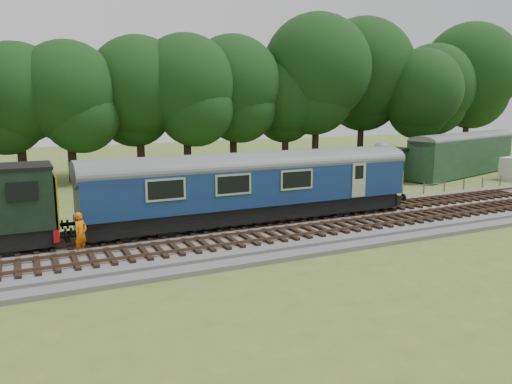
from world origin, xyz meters
TOP-DOWN VIEW (x-y plane):
  - ground at (0.00, 0.00)m, footprint 120.00×120.00m
  - ballast at (0.00, 0.00)m, footprint 70.00×7.00m
  - track_north at (0.00, 1.40)m, footprint 67.20×2.40m
  - track_south at (0.00, -1.60)m, footprint 67.20×2.40m
  - fence at (0.00, 4.50)m, footprint 64.00×0.12m
  - tree_line at (0.00, 22.00)m, footprint 70.00×8.00m
  - dmu_railcar at (-3.11, 1.40)m, footprint 18.05×2.86m
  - worker at (-12.21, -0.55)m, footprint 0.78×0.77m
  - parked_coach at (22.99, 10.99)m, footprint 15.33×6.79m
  - shed at (14.22, 11.40)m, footprint 4.30×4.30m

SIDE VIEW (x-z plane):
  - ground at x=0.00m, z-range 0.00..0.00m
  - fence at x=0.00m, z-range -0.50..0.50m
  - tree_line at x=0.00m, z-range -9.00..9.00m
  - ballast at x=0.00m, z-range 0.00..0.35m
  - track_north at x=0.00m, z-range 0.31..0.52m
  - track_south at x=0.00m, z-range 0.31..0.52m
  - worker at x=-12.21m, z-range 0.35..2.17m
  - shed at x=14.22m, z-range 0.02..2.89m
  - parked_coach at x=22.99m, z-range 0.24..4.12m
  - dmu_railcar at x=-3.11m, z-range 0.67..4.54m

